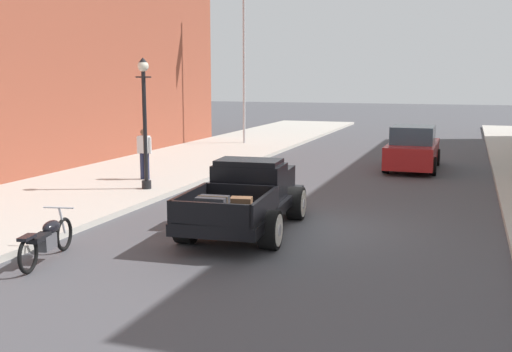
{
  "coord_description": "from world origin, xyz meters",
  "views": [
    {
      "loc": [
        3.58,
        -13.1,
        3.41
      ],
      "look_at": [
        -1.34,
        0.87,
        1.0
      ],
      "focal_mm": 42.34,
      "sensor_mm": 36.0,
      "label": 1
    }
  ],
  "objects": [
    {
      "name": "ground_plane",
      "position": [
        0.0,
        0.0,
        0.0
      ],
      "size": [
        140.0,
        140.0,
        0.0
      ],
      "primitive_type": "plane",
      "color": "#47474C"
    },
    {
      "name": "motorcycle_parked",
      "position": [
        -3.76,
        -4.07,
        0.44
      ],
      "size": [
        0.7,
        2.09,
        0.93
      ],
      "color": "black",
      "rests_on": "ground"
    },
    {
      "name": "car_background_red",
      "position": [
        1.66,
        10.13,
        0.77
      ],
      "size": [
        1.88,
        4.3,
        1.65
      ],
      "color": "#AD1E1E",
      "rests_on": "ground"
    },
    {
      "name": "hotrod_truck_black",
      "position": [
        -1.09,
        -0.38,
        0.75
      ],
      "size": [
        2.43,
        5.03,
        1.58
      ],
      "color": "black",
      "rests_on": "ground"
    },
    {
      "name": "sidewalk_left",
      "position": [
        -7.25,
        0.0,
        0.07
      ],
      "size": [
        5.5,
        64.0,
        0.15
      ],
      "primitive_type": "cube",
      "color": "#B7B2A8",
      "rests_on": "ground"
    },
    {
      "name": "flagpole",
      "position": [
        -6.93,
        15.59,
        5.77
      ],
      "size": [
        1.74,
        0.16,
        9.16
      ],
      "color": "#B2B2B7",
      "rests_on": "sidewalk_left"
    },
    {
      "name": "street_lamp_near",
      "position": [
        -5.38,
        2.51,
        2.39
      ],
      "size": [
        0.5,
        0.32,
        3.85
      ],
      "color": "black",
      "rests_on": "sidewalk_left"
    },
    {
      "name": "pedestrian_sidewalk_left",
      "position": [
        -6.29,
        4.01,
        1.09
      ],
      "size": [
        0.53,
        0.22,
        1.65
      ],
      "color": "#232847",
      "rests_on": "sidewalk_left"
    }
  ]
}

